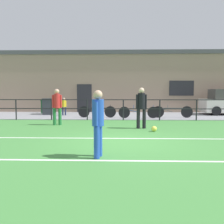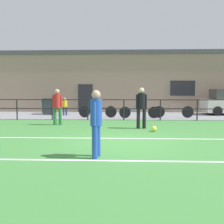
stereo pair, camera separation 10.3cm
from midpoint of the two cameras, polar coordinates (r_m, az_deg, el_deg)
The scene contains 16 objects.
ground at distance 8.22m, azimuth 2.63°, elevation -6.83°, with size 60.00×44.00×0.04m, color #42843D.
field_line_touchline at distance 8.80m, azimuth 2.58°, elevation -5.90°, with size 36.00×0.11×0.00m, color white.
field_line_hash at distance 6.08m, azimuth 2.89°, elevation -10.81°, with size 36.00×0.11×0.00m, color white.
pavement_strip at distance 16.63m, azimuth 2.26°, elevation -0.79°, with size 48.00×5.00×0.02m, color gray.
perimeter_fence at distance 14.08m, azimuth 2.33°, elevation 1.20°, with size 36.07×0.07×1.15m.
clubhouse_facade at distance 20.26m, azimuth 2.22°, elevation 6.75°, with size 28.00×2.56×4.61m.
player_goalkeeper at distance 11.05m, azimuth 6.30°, elevation 1.48°, with size 0.48×0.31×1.76m.
player_striker at distance 12.37m, azimuth -12.40°, elevation 1.61°, with size 0.46×0.30×1.71m.
player_winger at distance 6.23m, azimuth -3.62°, elevation -1.68°, with size 0.29×0.45×1.65m.
soccer_ball_match at distance 10.37m, azimuth 9.09°, elevation -3.71°, with size 0.22×0.22×0.22m, color #E5E04C.
spectator_child at distance 16.86m, azimuth -10.83°, elevation 1.46°, with size 0.30×0.20×1.14m.
bicycle_parked_0 at distance 15.01m, azimuth 5.75°, elevation -0.03°, with size 2.36×0.04×0.77m.
bicycle_parked_1 at distance 15.33m, azimuth -3.57°, elevation 0.10°, with size 2.27×0.04×0.77m.
bicycle_parked_2 at distance 15.60m, azimuth 13.15°, elevation 0.08°, with size 2.38×0.04×0.78m.
trash_bin_0 at distance 17.62m, azimuth -14.26°, elevation 1.20°, with size 0.66×0.56×1.09m.
trash_bin_1 at distance 18.71m, azimuth -14.78°, elevation 1.18°, with size 0.55×0.47×0.95m.
Camera 1 is at (-0.16, -8.05, 1.64)m, focal length 40.98 mm.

